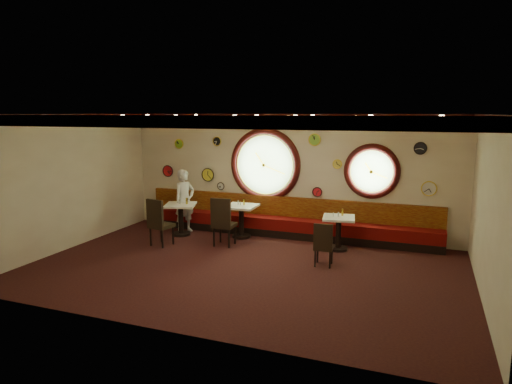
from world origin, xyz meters
name	(u,v)px	position (x,y,z in m)	size (l,w,h in m)	color
floor	(244,268)	(0.00, 0.00, 0.00)	(9.00, 6.00, 0.00)	black
ceiling	(243,114)	(0.00, 0.00, 3.20)	(9.00, 6.00, 0.02)	#BA8734
wall_back	(287,175)	(0.00, 3.00, 1.60)	(9.00, 0.02, 3.20)	beige
wall_front	(165,228)	(0.00, -3.00, 1.60)	(9.00, 0.02, 3.20)	beige
wall_left	(69,182)	(-4.50, 0.00, 1.60)	(0.02, 6.00, 3.20)	beige
wall_right	(489,210)	(4.50, 0.00, 1.60)	(0.02, 6.00, 3.20)	beige
molding_back	(287,117)	(0.00, 2.95, 3.11)	(9.00, 0.10, 0.18)	#320909
molding_front	(163,122)	(0.00, -2.95, 3.11)	(9.00, 0.10, 0.18)	#320909
molding_left	(66,118)	(-4.45, 0.00, 3.11)	(0.10, 6.00, 0.18)	#320909
molding_right	(493,120)	(4.45, 0.00, 3.11)	(0.10, 6.00, 0.18)	#320909
banquette_base	(283,232)	(0.00, 2.72, 0.10)	(8.00, 0.55, 0.20)	black
banquette_seat	(283,223)	(0.00, 2.72, 0.35)	(8.00, 0.55, 0.30)	#570707
banquette_back	(285,207)	(0.00, 2.94, 0.75)	(8.00, 0.10, 0.55)	#5D1007
porthole_left_glass	(265,165)	(-0.60, 3.00, 1.85)	(1.66, 1.66, 0.02)	#90C073
porthole_left_frame	(265,165)	(-0.60, 2.98, 1.85)	(1.98, 1.98, 0.18)	#320909
porthole_left_ring	(265,165)	(-0.60, 2.95, 1.85)	(1.61, 1.61, 0.03)	yellow
porthole_right_glass	(372,171)	(2.20, 3.00, 1.80)	(1.10, 1.10, 0.02)	#90C073
porthole_right_frame	(372,171)	(2.20, 2.98, 1.80)	(1.38, 1.38, 0.18)	#320909
porthole_right_ring	(372,171)	(2.20, 2.95, 1.80)	(1.09, 1.09, 0.03)	yellow
wall_clock_0	(315,140)	(0.75, 2.96, 2.55)	(0.30, 0.30, 0.03)	#7DBC3B
wall_clock_1	(179,144)	(-3.20, 2.96, 2.35)	(0.26, 0.26, 0.03)	#87D029
wall_clock_2	(337,164)	(1.35, 2.96, 1.95)	(0.22, 0.22, 0.03)	gold
wall_clock_3	(317,192)	(0.85, 2.96, 1.20)	(0.24, 0.24, 0.03)	red
wall_clock_4	(208,175)	(-2.30, 2.96, 1.50)	(0.36, 0.36, 0.03)	gold
wall_clock_5	(429,189)	(3.55, 2.96, 1.45)	(0.34, 0.34, 0.03)	silver
wall_clock_6	(420,148)	(3.30, 2.96, 2.40)	(0.28, 0.28, 0.03)	black
wall_clock_7	(168,171)	(-3.60, 2.96, 1.55)	(0.32, 0.32, 0.03)	red
wall_clock_8	(217,141)	(-2.00, 2.96, 2.45)	(0.24, 0.24, 0.03)	black
wall_clock_9	(221,186)	(-1.90, 2.96, 1.20)	(0.20, 0.20, 0.03)	silver
table_a	(181,215)	(-2.58, 1.86, 0.53)	(0.98, 0.98, 0.85)	black
table_b	(241,217)	(-0.98, 2.22, 0.54)	(0.80, 0.80, 0.86)	black
table_c	(338,229)	(1.60, 2.01, 0.51)	(0.84, 0.84, 0.81)	black
chair_a	(158,219)	(-2.57, 0.77, 0.67)	(0.57, 0.57, 0.73)	black
chair_b	(223,219)	(-1.10, 1.31, 0.69)	(0.52, 0.52, 0.75)	black
chair_c	(323,242)	(1.52, 0.70, 0.54)	(0.42, 0.42, 0.59)	black
condiment_a_salt	(179,202)	(-2.63, 1.90, 0.90)	(0.04, 0.04, 0.11)	silver
condiment_b_salt	(238,202)	(-1.09, 2.28, 0.91)	(0.04, 0.04, 0.11)	silver
condiment_c_salt	(333,214)	(1.47, 2.01, 0.86)	(0.03, 0.03, 0.09)	silver
condiment_a_pepper	(180,202)	(-2.59, 1.86, 0.90)	(0.04, 0.04, 0.10)	silver
condiment_b_pepper	(240,203)	(-1.02, 2.25, 0.90)	(0.03, 0.03, 0.09)	silver
condiment_c_pepper	(338,214)	(1.59, 2.02, 0.86)	(0.04, 0.04, 0.11)	#BBBBC0
condiment_a_bottle	(187,201)	(-2.41, 1.91, 0.93)	(0.05, 0.05, 0.17)	gold
condiment_b_bottle	(244,202)	(-0.93, 2.29, 0.94)	(0.05, 0.05, 0.16)	gold
condiment_c_bottle	(342,212)	(1.65, 2.16, 0.89)	(0.05, 0.05, 0.17)	gold
waiter	(185,201)	(-2.64, 2.20, 0.86)	(0.63, 0.41, 1.72)	silver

